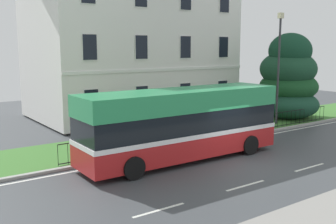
% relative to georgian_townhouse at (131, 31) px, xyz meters
% --- Properties ---
extents(ground_plane, '(60.00, 56.00, 0.18)m').
position_rel_georgian_townhouse_xyz_m(ground_plane, '(-2.63, -13.88, -6.47)').
color(ground_plane, '#404347').
extents(georgian_townhouse, '(14.71, 8.91, 12.59)m').
position_rel_georgian_townhouse_xyz_m(georgian_townhouse, '(0.00, 0.00, 0.00)').
color(georgian_townhouse, white).
rests_on(georgian_townhouse, ground_plane).
extents(iron_verge_railing, '(19.47, 0.04, 0.97)m').
position_rel_georgian_townhouse_xyz_m(iron_verge_railing, '(0.00, -10.30, -5.83)').
color(iron_verge_railing, black).
rests_on(iron_verge_railing, ground_plane).
extents(evergreen_tree, '(4.34, 4.41, 6.18)m').
position_rel_georgian_townhouse_xyz_m(evergreen_tree, '(8.29, -8.26, -3.62)').
color(evergreen_tree, '#423328').
rests_on(evergreen_tree, ground_plane).
extents(single_decker_bus, '(10.03, 2.71, 3.30)m').
position_rel_georgian_townhouse_xyz_m(single_decker_bus, '(-4.46, -12.28, -4.71)').
color(single_decker_bus, '#AF1D1F').
rests_on(single_decker_bus, ground_plane).
extents(street_lamp_post, '(0.36, 0.24, 7.29)m').
position_rel_georgian_townhouse_xyz_m(street_lamp_post, '(5.72, -9.38, -2.19)').
color(street_lamp_post, '#333338').
rests_on(street_lamp_post, ground_plane).
extents(litter_bin, '(0.45, 0.45, 1.10)m').
position_rel_georgian_townhouse_xyz_m(litter_bin, '(2.84, -9.58, -5.77)').
color(litter_bin, black).
rests_on(litter_bin, ground_plane).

